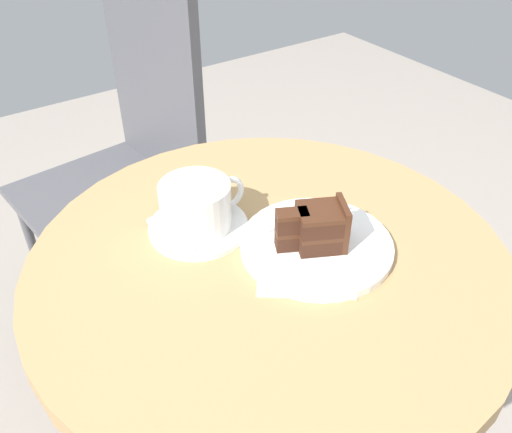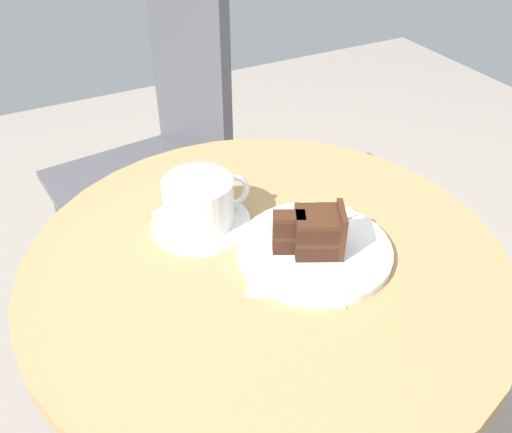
# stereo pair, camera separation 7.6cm
# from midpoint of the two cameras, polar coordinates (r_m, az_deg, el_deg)

# --- Properties ---
(cafe_table) EXTENTS (0.67, 0.67, 0.69)m
(cafe_table) POSITION_cam_midpoint_polar(r_m,az_deg,el_deg) (0.84, -1.33, -10.44)
(cafe_table) COLOR #A37F51
(cafe_table) RESTS_ON ground
(saucer) EXTENTS (0.15, 0.15, 0.01)m
(saucer) POSITION_cam_midpoint_polar(r_m,az_deg,el_deg) (0.80, -8.76, -1.20)
(saucer) COLOR white
(saucer) RESTS_ON cafe_table
(coffee_cup) EXTENTS (0.14, 0.10, 0.07)m
(coffee_cup) POSITION_cam_midpoint_polar(r_m,az_deg,el_deg) (0.78, -9.02, 1.19)
(coffee_cup) COLOR white
(coffee_cup) RESTS_ON saucer
(teaspoon) EXTENTS (0.03, 0.11, 0.00)m
(teaspoon) POSITION_cam_midpoint_polar(r_m,az_deg,el_deg) (0.80, -12.21, -1.34)
(teaspoon) COLOR silver
(teaspoon) RESTS_ON saucer
(cake_plate) EXTENTS (0.21, 0.21, 0.01)m
(cake_plate) POSITION_cam_midpoint_polar(r_m,az_deg,el_deg) (0.76, 3.54, -3.13)
(cake_plate) COLOR white
(cake_plate) RESTS_ON cafe_table
(cake_slice) EXTENTS (0.10, 0.08, 0.07)m
(cake_slice) POSITION_cam_midpoint_polar(r_m,az_deg,el_deg) (0.73, 3.53, -1.26)
(cake_slice) COLOR #381E14
(cake_slice) RESTS_ON cake_plate
(fork) EXTENTS (0.14, 0.03, 0.00)m
(fork) POSITION_cam_midpoint_polar(r_m,az_deg,el_deg) (0.80, 3.84, 0.15)
(fork) COLOR silver
(fork) RESTS_ON cake_plate
(napkin) EXTENTS (0.18, 0.18, 0.00)m
(napkin) POSITION_cam_midpoint_polar(r_m,az_deg,el_deg) (0.74, 2.24, -4.83)
(napkin) COLOR tan
(napkin) RESTS_ON cafe_table
(cafe_chair) EXTENTS (0.42, 0.42, 0.91)m
(cafe_chair) POSITION_cam_midpoint_polar(r_m,az_deg,el_deg) (1.37, -14.53, 7.01)
(cafe_chair) COLOR #4C4C51
(cafe_chair) RESTS_ON ground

